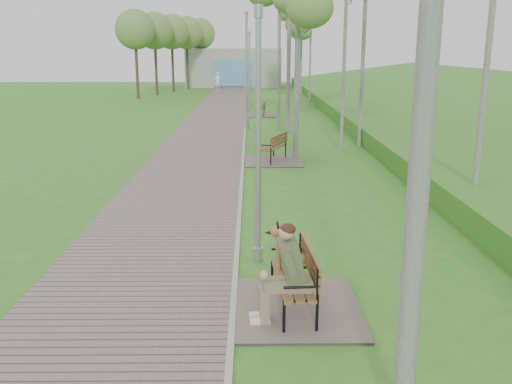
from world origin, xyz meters
The scene contains 16 objects.
ground centered at (0.00, 0.00, 0.00)m, with size 120.00×120.00×0.00m, color #386F23.
walkway centered at (-1.75, 21.50, 0.02)m, with size 3.50×67.00×0.04m, color #73615D.
kerb centered at (0.00, 21.50, 0.03)m, with size 0.10×67.00×0.05m, color #999993.
embankment centered at (12.00, 20.00, 0.00)m, with size 14.00×70.00×1.60m, color #4A902E.
building_north centered at (-1.50, 50.97, 1.99)m, with size 10.00×5.20×4.00m.
bench_main centered at (0.88, -3.39, 0.51)m, with size 2.06×2.28×1.79m.
bench_second centered at (1.08, 8.85, 0.24)m, with size 2.06×2.29×1.26m.
bench_third centered at (0.91, 23.23, 0.19)m, with size 1.70×1.89×1.04m.
lamp_post_near centered at (0.43, -1.21, 2.23)m, with size 0.18×0.18×4.78m.
lamp_post_second centered at (0.09, 17.89, 2.71)m, with size 0.22×0.22×5.79m.
lamp_post_third centered at (0.21, 27.34, 2.39)m, with size 0.20×0.20×5.11m.
lamp_post_far centered at (0.20, 50.01, 2.39)m, with size 0.20×0.20×5.12m.
pedestrian_near centered at (-2.96, 45.15, 0.87)m, with size 0.64×0.42×1.75m, color white.
birch_far_a centered at (4.45, 29.14, 6.31)m, with size 2.42×2.42×8.04m.
birch_far_b centered at (4.05, 31.92, 6.77)m, with size 2.93×2.93×8.62m.
birch_distant_b centered at (5.08, 44.32, 7.35)m, with size 2.76×2.76×9.36m.
Camera 1 is at (0.29, -11.64, 4.03)m, focal length 40.00 mm.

